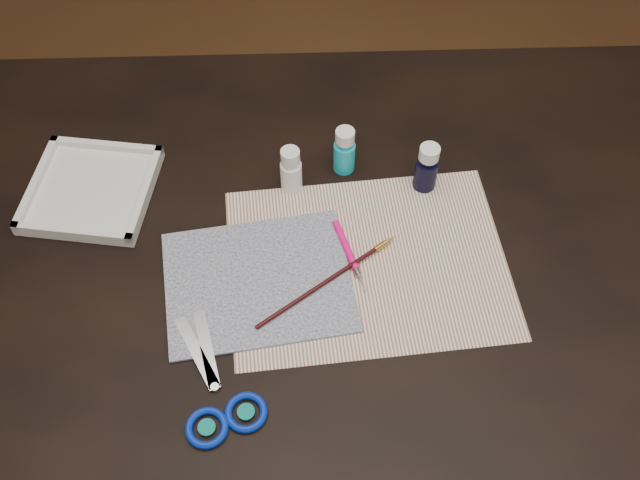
{
  "coord_description": "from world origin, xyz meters",
  "views": [
    {
      "loc": [
        -0.02,
        -0.57,
        1.61
      ],
      "look_at": [
        0.0,
        0.0,
        0.8
      ],
      "focal_mm": 40.0,
      "sensor_mm": 36.0,
      "label": 1
    }
  ],
  "objects_px": {
    "paint_bottle_white": "(291,169)",
    "canvas": "(258,281)",
    "paper": "(368,262)",
    "paint_bottle_cyan": "(344,150)",
    "palette_tray": "(91,189)",
    "paint_bottle_navy": "(427,167)",
    "scissors": "(204,377)"
  },
  "relations": [
    {
      "from": "paint_bottle_white",
      "to": "canvas",
      "type": "bearing_deg",
      "value": -105.72
    },
    {
      "from": "paper",
      "to": "canvas",
      "type": "height_order",
      "value": "canvas"
    },
    {
      "from": "canvas",
      "to": "paint_bottle_white",
      "type": "relative_size",
      "value": 3.24
    },
    {
      "from": "paint_bottle_cyan",
      "to": "palette_tray",
      "type": "xyz_separation_m",
      "value": [
        -0.39,
        -0.04,
        -0.03
      ]
    },
    {
      "from": "paper",
      "to": "paint_bottle_white",
      "type": "xyz_separation_m",
      "value": [
        -0.11,
        0.15,
        0.04
      ]
    },
    {
      "from": "paint_bottle_navy",
      "to": "scissors",
      "type": "distance_m",
      "value": 0.45
    },
    {
      "from": "canvas",
      "to": "palette_tray",
      "type": "height_order",
      "value": "palette_tray"
    },
    {
      "from": "paper",
      "to": "paint_bottle_white",
      "type": "bearing_deg",
      "value": 126.55
    },
    {
      "from": "palette_tray",
      "to": "scissors",
      "type": "bearing_deg",
      "value": -58.61
    },
    {
      "from": "paint_bottle_cyan",
      "to": "scissors",
      "type": "distance_m",
      "value": 0.41
    },
    {
      "from": "paint_bottle_white",
      "to": "paint_bottle_cyan",
      "type": "xyz_separation_m",
      "value": [
        0.08,
        0.04,
        0.0
      ]
    },
    {
      "from": "canvas",
      "to": "paint_bottle_cyan",
      "type": "bearing_deg",
      "value": 57.82
    },
    {
      "from": "canvas",
      "to": "paint_bottle_cyan",
      "type": "distance_m",
      "value": 0.25
    },
    {
      "from": "paper",
      "to": "paint_bottle_cyan",
      "type": "bearing_deg",
      "value": 97.95
    },
    {
      "from": "paint_bottle_white",
      "to": "paint_bottle_navy",
      "type": "relative_size",
      "value": 0.94
    },
    {
      "from": "paper",
      "to": "scissors",
      "type": "height_order",
      "value": "scissors"
    },
    {
      "from": "paint_bottle_navy",
      "to": "scissors",
      "type": "height_order",
      "value": "paint_bottle_navy"
    },
    {
      "from": "paint_bottle_cyan",
      "to": "scissors",
      "type": "bearing_deg",
      "value": -119.26
    },
    {
      "from": "paper",
      "to": "paint_bottle_cyan",
      "type": "relative_size",
      "value": 4.83
    },
    {
      "from": "canvas",
      "to": "paint_bottle_white",
      "type": "height_order",
      "value": "paint_bottle_white"
    },
    {
      "from": "paint_bottle_cyan",
      "to": "paper",
      "type": "bearing_deg",
      "value": -82.05
    },
    {
      "from": "scissors",
      "to": "palette_tray",
      "type": "height_order",
      "value": "palette_tray"
    },
    {
      "from": "palette_tray",
      "to": "paint_bottle_cyan",
      "type": "bearing_deg",
      "value": 5.83
    },
    {
      "from": "paint_bottle_white",
      "to": "paint_bottle_navy",
      "type": "height_order",
      "value": "paint_bottle_navy"
    },
    {
      "from": "canvas",
      "to": "paint_bottle_white",
      "type": "xyz_separation_m",
      "value": [
        0.05,
        0.17,
        0.04
      ]
    },
    {
      "from": "paper",
      "to": "paint_bottle_cyan",
      "type": "xyz_separation_m",
      "value": [
        -0.03,
        0.18,
        0.04
      ]
    },
    {
      "from": "canvas",
      "to": "palette_tray",
      "type": "distance_m",
      "value": 0.31
    },
    {
      "from": "paper",
      "to": "paint_bottle_navy",
      "type": "distance_m",
      "value": 0.18
    },
    {
      "from": "paint_bottle_navy",
      "to": "canvas",
      "type": "bearing_deg",
      "value": -146.31
    },
    {
      "from": "paint_bottle_cyan",
      "to": "canvas",
      "type": "bearing_deg",
      "value": -122.18
    },
    {
      "from": "scissors",
      "to": "paint_bottle_navy",
      "type": "bearing_deg",
      "value": -73.61
    },
    {
      "from": "paint_bottle_cyan",
      "to": "paint_bottle_navy",
      "type": "bearing_deg",
      "value": -18.21
    }
  ]
}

